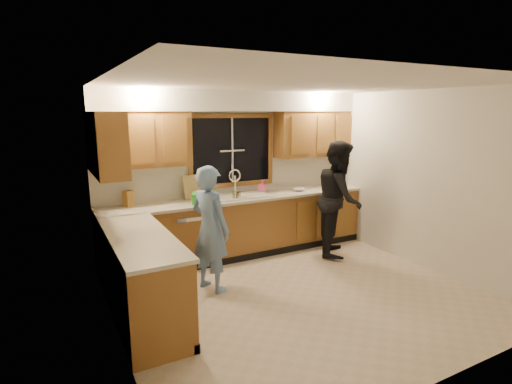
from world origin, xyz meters
TOP-DOWN VIEW (x-y plane):
  - floor at (0.00, 0.00)m, footprint 4.20×4.20m
  - ceiling at (0.00, 0.00)m, footprint 4.20×4.20m
  - wall_back at (0.00, 1.90)m, footprint 4.20×0.00m
  - wall_left at (-2.10, 0.00)m, footprint 0.00×3.80m
  - wall_right at (2.10, 0.00)m, footprint 0.00×3.80m
  - base_cabinets_back at (0.00, 1.60)m, footprint 4.20×0.60m
  - base_cabinets_left at (-1.80, 0.35)m, footprint 0.60×1.90m
  - countertop_back at (0.00, 1.58)m, footprint 4.20×0.63m
  - countertop_left at (-1.79, 0.35)m, footprint 0.63×1.90m
  - upper_cabinets_left at (-1.43, 1.73)m, footprint 1.35×0.33m
  - upper_cabinets_right at (1.43, 1.73)m, footprint 1.35×0.33m
  - upper_cabinets_return at (-1.94, 1.12)m, footprint 0.33×0.90m
  - soffit at (0.00, 1.72)m, footprint 4.20×0.35m
  - window_frame at (0.00, 1.89)m, footprint 1.44×0.03m
  - sink at (0.00, 1.60)m, footprint 0.86×0.52m
  - dishwasher at (-0.85, 1.59)m, footprint 0.60×0.56m
  - stove at (-1.80, -0.22)m, footprint 0.58×0.75m
  - man at (-0.88, 0.65)m, footprint 0.57×0.68m
  - woman at (1.36, 0.92)m, footprint 1.06×1.09m
  - knife_block at (-1.63, 1.74)m, footprint 0.16×0.15m
  - cutting_board at (-0.69, 1.82)m, footprint 0.28×0.13m
  - dish_crate at (-0.65, 1.48)m, footprint 0.40×0.39m
  - soap_bottle at (0.45, 1.73)m, footprint 0.12×0.12m
  - bowl at (1.04, 1.56)m, footprint 0.23×0.23m
  - can_left at (-0.18, 1.43)m, footprint 0.09×0.09m
  - can_right at (-0.12, 1.42)m, footprint 0.08×0.08m

SIDE VIEW (x-z plane):
  - floor at x=0.00m, z-range 0.00..0.00m
  - dishwasher at x=-0.85m, z-range 0.00..0.82m
  - base_cabinets_back at x=0.00m, z-range 0.00..0.88m
  - base_cabinets_left at x=-1.80m, z-range 0.00..0.88m
  - stove at x=-1.80m, z-range 0.00..0.90m
  - man at x=-0.88m, z-range 0.00..1.57m
  - sink at x=0.00m, z-range 0.58..1.15m
  - woman at x=1.36m, z-range 0.00..1.77m
  - countertop_back at x=0.00m, z-range 0.88..0.92m
  - countertop_left at x=-1.79m, z-range 0.88..0.92m
  - bowl at x=1.04m, z-range 0.92..0.97m
  - can_right at x=-0.12m, z-range 0.92..1.04m
  - can_left at x=-0.18m, z-range 0.92..1.05m
  - dish_crate at x=-0.65m, z-range 0.92..1.07m
  - soap_bottle at x=0.45m, z-range 0.92..1.12m
  - knife_block at x=-1.63m, z-range 0.92..1.14m
  - cutting_board at x=-0.69m, z-range 0.92..1.27m
  - wall_back at x=0.00m, z-range -0.85..3.35m
  - wall_left at x=-2.10m, z-range -0.65..3.15m
  - wall_right at x=2.10m, z-range -0.65..3.15m
  - window_frame at x=0.00m, z-range 1.03..2.17m
  - upper_cabinets_left at x=-1.43m, z-range 1.45..2.20m
  - upper_cabinets_right at x=1.43m, z-range 1.45..2.20m
  - upper_cabinets_return at x=-1.94m, z-range 1.45..2.20m
  - soffit at x=0.00m, z-range 2.20..2.50m
  - ceiling at x=0.00m, z-range 2.50..2.50m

